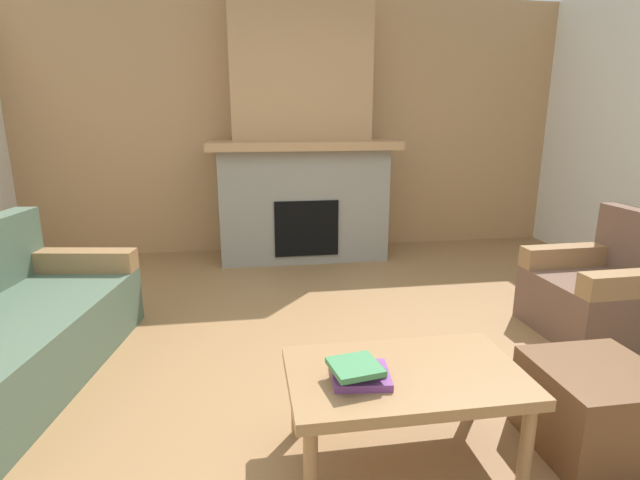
# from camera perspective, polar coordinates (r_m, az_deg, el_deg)

# --- Properties ---
(ground) EXTENTS (9.00, 9.00, 0.00)m
(ground) POSITION_cam_1_polar(r_m,az_deg,el_deg) (2.92, 4.34, -16.08)
(ground) COLOR olive
(wall_back_wood_panel) EXTENTS (6.00, 0.12, 2.70)m
(wall_back_wood_panel) POSITION_cam_1_polar(r_m,az_deg,el_deg) (5.47, -2.71, 13.13)
(wall_back_wood_panel) COLOR tan
(wall_back_wood_panel) RESTS_ON ground
(fireplace) EXTENTS (1.90, 0.82, 2.70)m
(fireplace) POSITION_cam_1_polar(r_m,az_deg,el_deg) (5.11, -2.21, 10.94)
(fireplace) COLOR gray
(fireplace) RESTS_ON ground
(armchair) EXTENTS (0.78, 0.78, 0.85)m
(armchair) POSITION_cam_1_polar(r_m,az_deg,el_deg) (3.89, 30.43, -5.38)
(armchair) COLOR brown
(armchair) RESTS_ON ground
(coffee_table) EXTENTS (1.00, 0.60, 0.43)m
(coffee_table) POSITION_cam_1_polar(r_m,az_deg,el_deg) (2.19, 9.94, -16.17)
(coffee_table) COLOR #997047
(coffee_table) RESTS_ON ground
(ottoman) EXTENTS (0.52, 0.52, 0.40)m
(ottoman) POSITION_cam_1_polar(r_m,az_deg,el_deg) (2.62, 29.59, -16.83)
(ottoman) COLOR brown
(ottoman) RESTS_ON ground
(book_stack_near_edge) EXTENTS (0.27, 0.26, 0.09)m
(book_stack_near_edge) POSITION_cam_1_polar(r_m,az_deg,el_deg) (2.05, 4.57, -15.20)
(book_stack_near_edge) COLOR #7A3D84
(book_stack_near_edge) RESTS_ON coffee_table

